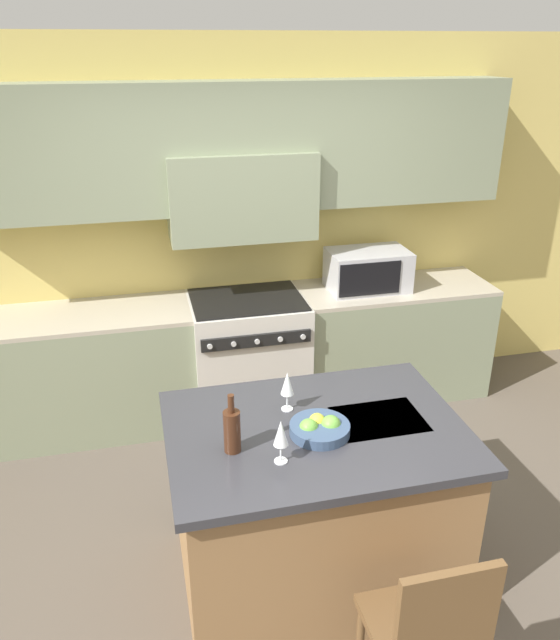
{
  "coord_description": "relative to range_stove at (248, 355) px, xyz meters",
  "views": [
    {
      "loc": [
        -0.74,
        -2.46,
        2.62
      ],
      "look_at": [
        0.0,
        0.66,
        1.19
      ],
      "focal_mm": 35.0,
      "sensor_mm": 36.0,
      "label": 1
    }
  ],
  "objects": [
    {
      "name": "kitchen_island",
      "position": [
        0.01,
        -1.73,
        0.01
      ],
      "size": [
        1.43,
        1.02,
        0.94
      ],
      "color": "olive",
      "rests_on": "ground_plane"
    },
    {
      "name": "back_counter",
      "position": [
        0.0,
        0.02,
        -0.01
      ],
      "size": [
        3.81,
        0.62,
        0.91
      ],
      "color": "gray",
      "rests_on": "ground_plane"
    },
    {
      "name": "wine_bottle",
      "position": [
        -0.41,
        -1.82,
        0.59
      ],
      "size": [
        0.08,
        0.08,
        0.29
      ],
      "color": "#422314",
      "rests_on": "kitchen_island"
    },
    {
      "name": "back_cabinetry",
      "position": [
        0.0,
        0.27,
        1.14
      ],
      "size": [
        10.0,
        0.46,
        2.7
      ],
      "color": "#DBC166",
      "rests_on": "ground_plane"
    },
    {
      "name": "wine_glass_far",
      "position": [
        -0.09,
        -1.54,
        0.62
      ],
      "size": [
        0.07,
        0.07,
        0.21
      ],
      "color": "white",
      "rests_on": "kitchen_island"
    },
    {
      "name": "microwave",
      "position": [
        0.93,
        0.02,
        0.6
      ],
      "size": [
        0.59,
        0.38,
        0.3
      ],
      "color": "#B7B7BC",
      "rests_on": "back_counter"
    },
    {
      "name": "fruit_bowl",
      "position": [
        0.01,
        -1.78,
        0.51
      ],
      "size": [
        0.28,
        0.28,
        0.1
      ],
      "color": "#384C6B",
      "rests_on": "kitchen_island"
    },
    {
      "name": "wine_glass_near",
      "position": [
        -0.22,
        -1.95,
        0.62
      ],
      "size": [
        0.07,
        0.07,
        0.21
      ],
      "color": "white",
      "rests_on": "kitchen_island"
    },
    {
      "name": "island_chair",
      "position": [
        0.23,
        -2.59,
        0.07
      ],
      "size": [
        0.42,
        0.4,
        0.94
      ],
      "color": "brown",
      "rests_on": "ground_plane"
    },
    {
      "name": "range_stove",
      "position": [
        0.0,
        0.0,
        0.0
      ],
      "size": [
        0.84,
        0.7,
        0.92
      ],
      "color": "beige",
      "rests_on": "ground_plane"
    },
    {
      "name": "ground_plane",
      "position": [
        0.0,
        -1.67,
        -0.46
      ],
      "size": [
        10.0,
        10.0,
        0.0
      ],
      "primitive_type": "plane",
      "color": "brown"
    }
  ]
}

